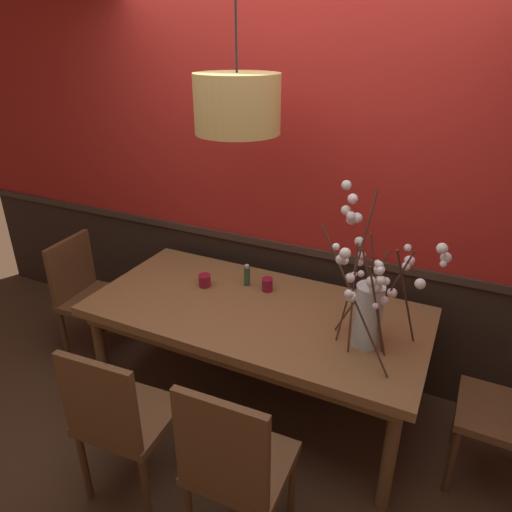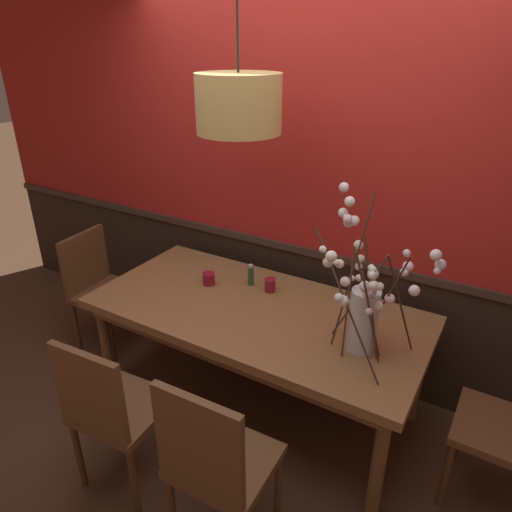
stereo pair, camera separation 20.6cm
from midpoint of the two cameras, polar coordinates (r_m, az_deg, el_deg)
The scene contains 13 objects.
ground_plane at distance 3.28m, azimuth -1.89°, elevation -17.51°, with size 24.00×24.00×0.00m, color #4C3321.
back_wall at distance 3.12m, azimuth 3.34°, elevation 8.80°, with size 5.98×0.14×2.70m.
dining_table at distance 2.87m, azimuth -2.08°, elevation -7.80°, with size 2.02×0.97×0.74m.
chair_near_side_left at distance 2.53m, azimuth -18.73°, elevation -18.16°, with size 0.46×0.45×0.95m.
chair_far_side_right at distance 3.55m, azimuth 9.03°, elevation -3.69°, with size 0.41×0.42×0.93m.
chair_near_side_right at distance 2.21m, azimuth -5.65°, elevation -24.01°, with size 0.45×0.43×0.99m.
chair_far_side_left at distance 3.79m, azimuth -0.33°, elevation -1.33°, with size 0.47×0.42×0.95m.
chair_head_west_end at distance 3.74m, azimuth -21.48°, elevation -3.97°, with size 0.44×0.49×0.90m.
vase_with_blossoms at distance 2.42m, azimuth 11.33°, elevation -5.55°, with size 0.58×0.63×0.85m.
candle_holder_nearer_center at distance 3.07m, azimuth -8.23°, elevation -3.01°, with size 0.08×0.08×0.08m.
candle_holder_nearer_edge at distance 2.99m, azimuth -0.59°, elevation -3.53°, with size 0.08×0.08×0.09m.
condiment_bottle at distance 3.05m, azimuth -3.05°, elevation -2.43°, with size 0.04×0.04×0.15m.
pendant_lamp at distance 2.51m, azimuth -4.78°, elevation 18.00°, with size 0.45×0.45×0.94m.
Camera 1 is at (1.05, -2.17, 2.22)m, focal length 32.70 mm.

